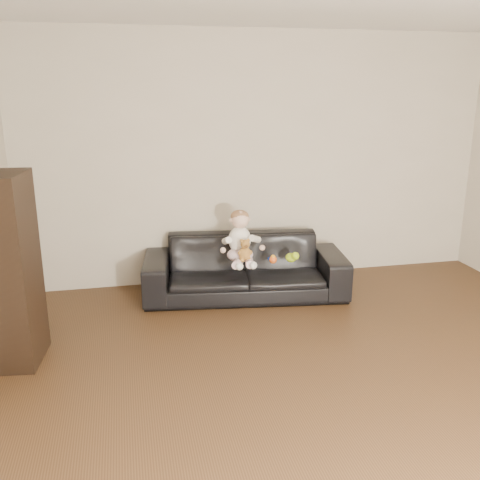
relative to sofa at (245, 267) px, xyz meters
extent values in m
plane|color=#432B18|center=(0.28, -2.25, -0.29)|extent=(5.50, 5.50, 0.00)
plane|color=#BEB4A0|center=(0.28, 0.50, 1.01)|extent=(5.00, 0.00, 5.00)
imported|color=black|center=(0.00, 0.00, 0.00)|extent=(2.09, 1.03, 0.59)
cube|color=black|center=(-2.02, -0.95, 0.44)|extent=(0.42, 0.54, 1.46)
cube|color=silver|center=(-2.00, -0.95, 0.76)|extent=(0.21, 0.27, 0.28)
ellipsoid|color=#F8D1DC|center=(-0.07, -0.10, 0.16)|extent=(0.31, 0.29, 0.14)
ellipsoid|color=white|center=(-0.07, -0.08, 0.31)|extent=(0.27, 0.24, 0.27)
sphere|color=beige|center=(-0.07, -0.10, 0.52)|extent=(0.22, 0.22, 0.18)
ellipsoid|color=#8C603F|center=(-0.07, -0.09, 0.55)|extent=(0.22, 0.22, 0.12)
cylinder|color=#F8D1DC|center=(-0.12, -0.26, 0.14)|extent=(0.14, 0.23, 0.08)
cylinder|color=#F8D1DC|center=(-0.02, -0.26, 0.14)|extent=(0.14, 0.23, 0.08)
sphere|color=white|center=(-0.13, -0.37, 0.14)|extent=(0.09, 0.09, 0.07)
sphere|color=white|center=(-0.01, -0.37, 0.14)|extent=(0.09, 0.09, 0.07)
cylinder|color=white|center=(-0.21, -0.14, 0.33)|extent=(0.12, 0.19, 0.12)
cylinder|color=white|center=(0.07, -0.14, 0.33)|extent=(0.12, 0.19, 0.12)
ellipsoid|color=#A26F2E|center=(-0.06, -0.26, 0.23)|extent=(0.13, 0.12, 0.13)
sphere|color=#A26F2E|center=(-0.06, -0.28, 0.32)|extent=(0.10, 0.10, 0.09)
sphere|color=#A26F2E|center=(-0.09, -0.27, 0.36)|extent=(0.04, 0.04, 0.03)
sphere|color=#A26F2E|center=(-0.03, -0.27, 0.36)|extent=(0.04, 0.04, 0.03)
sphere|color=#593819|center=(-0.06, -0.31, 0.31)|extent=(0.04, 0.04, 0.03)
ellipsoid|color=#A1CE18|center=(0.41, -0.22, 0.14)|extent=(0.13, 0.15, 0.09)
sphere|color=#E1551A|center=(0.23, -0.22, 0.13)|extent=(0.09, 0.09, 0.08)
cylinder|color=blue|center=(0.26, -0.10, 0.10)|extent=(0.09, 0.09, 0.01)
camera|label=1|loc=(-1.14, -4.96, 1.76)|focal=40.00mm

